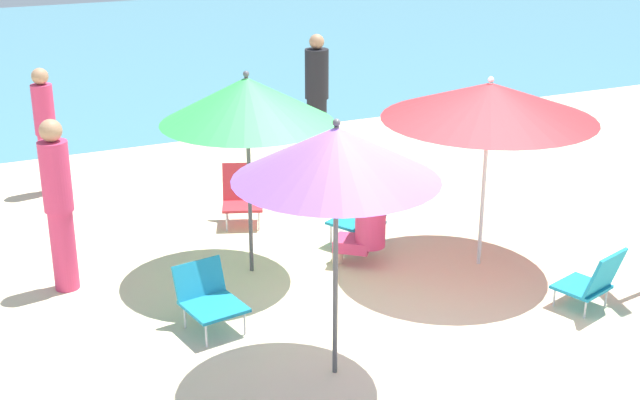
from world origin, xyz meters
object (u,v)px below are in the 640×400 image
at_px(beach_chair_c, 362,212).
at_px(umbrella_red, 489,101).
at_px(person_d, 366,225).
at_px(beach_chair_a, 208,296).
at_px(person_b, 59,204).
at_px(umbrella_purple, 336,154).
at_px(person_c, 317,95).
at_px(umbrella_green, 247,100).
at_px(beach_chair_d, 593,280).
at_px(person_a, 46,129).
at_px(beach_chair_b, 242,194).

bearing_deg(beach_chair_c, umbrella_red, 104.26).
distance_m(umbrella_red, person_d, 1.74).
xyz_separation_m(beach_chair_a, person_b, (-1.01, 1.33, 0.57)).
bearing_deg(umbrella_purple, person_c, 66.78).
xyz_separation_m(umbrella_green, person_c, (2.28, 3.39, -0.91)).
distance_m(umbrella_green, person_d, 1.77).
xyz_separation_m(umbrella_purple, beach_chair_d, (2.62, -0.02, -1.55)).
bearing_deg(umbrella_green, beach_chair_a, -128.61).
relative_size(umbrella_green, person_c, 1.20).
bearing_deg(umbrella_green, umbrella_red, -20.54).
distance_m(person_b, person_c, 5.05).
relative_size(beach_chair_c, beach_chair_d, 1.12).
relative_size(umbrella_purple, person_a, 1.33).
distance_m(umbrella_green, beach_chair_b, 1.97).
xyz_separation_m(beach_chair_c, person_b, (-3.11, 0.22, 0.51)).
bearing_deg(umbrella_purple, beach_chair_b, 82.30).
height_order(beach_chair_d, person_b, person_b).
bearing_deg(beach_chair_b, umbrella_purple, 13.25).
bearing_deg(beach_chair_a, umbrella_red, 82.94).
xyz_separation_m(person_a, person_d, (2.57, -3.66, -0.37)).
bearing_deg(person_a, beach_chair_d, 136.32).
height_order(beach_chair_c, person_c, person_c).
distance_m(umbrella_red, beach_chair_a, 3.29).
xyz_separation_m(person_b, person_c, (4.06, 3.01, -0.01)).
bearing_deg(person_b, umbrella_purple, -126.18).
bearing_deg(person_a, umbrella_green, 123.87).
bearing_deg(umbrella_purple, beach_chair_c, 58.08).
bearing_deg(umbrella_purple, umbrella_red, 29.45).
xyz_separation_m(beach_chair_b, person_d, (0.72, -1.67, 0.11)).
bearing_deg(beach_chair_c, person_a, -75.10).
height_order(umbrella_purple, person_b, umbrella_purple).
bearing_deg(person_a, beach_chair_b, 142.83).
bearing_deg(umbrella_green, umbrella_purple, -92.07).
bearing_deg(person_c, umbrella_green, 158.45).
height_order(umbrella_purple, beach_chair_c, umbrella_purple).
bearing_deg(beach_chair_b, beach_chair_d, 53.08).
distance_m(beach_chair_d, person_c, 5.55).
xyz_separation_m(beach_chair_b, person_c, (1.90, 2.09, 0.52)).
relative_size(umbrella_purple, beach_chair_a, 3.22).
height_order(umbrella_red, beach_chair_c, umbrella_red).
relative_size(beach_chair_c, person_c, 0.40).
relative_size(umbrella_red, person_a, 1.33).
height_order(umbrella_purple, umbrella_green, umbrella_purple).
xyz_separation_m(umbrella_purple, umbrella_green, (0.08, 2.11, -0.08)).
distance_m(beach_chair_c, person_a, 4.23).
relative_size(umbrella_green, beach_chair_d, 3.31).
relative_size(umbrella_green, beach_chair_b, 3.08).
bearing_deg(person_b, umbrella_green, -82.56).
relative_size(person_a, person_c, 0.93).
bearing_deg(beach_chair_c, beach_chair_d, 90.75).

